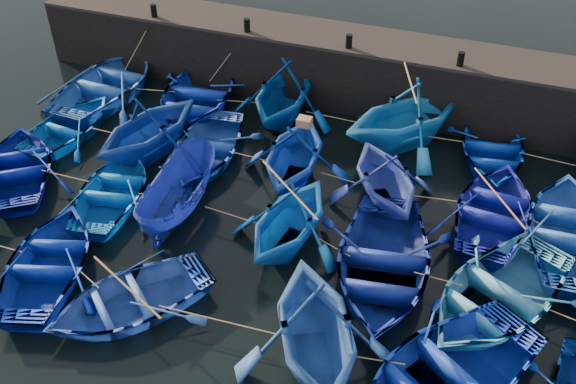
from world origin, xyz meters
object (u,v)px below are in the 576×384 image
(boat_8, at_px, (206,148))
(boat_13, at_px, (19,166))
(wooden_crate, at_px, (304,122))
(boat_0, at_px, (108,83))

(boat_8, height_order, boat_13, boat_13)
(boat_8, distance_m, boat_13, 6.17)
(wooden_crate, bearing_deg, boat_0, 163.84)
(boat_13, xyz_separation_m, wooden_crate, (8.92, 3.03, 1.88))
(wooden_crate, bearing_deg, boat_8, 178.93)
(boat_0, distance_m, boat_13, 5.67)
(boat_8, bearing_deg, boat_0, 147.94)
(boat_0, height_order, boat_8, boat_0)
(boat_8, xyz_separation_m, wooden_crate, (3.59, -0.07, 1.89))
(boat_0, bearing_deg, boat_13, 94.49)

